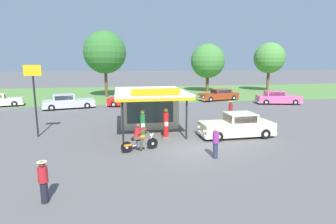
{
  "coord_description": "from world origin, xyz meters",
  "views": [
    {
      "loc": [
        -4.15,
        -14.43,
        4.92
      ],
      "look_at": [
        -0.73,
        4.44,
        1.4
      ],
      "focal_mm": 28.77,
      "sensor_mm": 36.0,
      "label": 1
    }
  ],
  "objects_px": {
    "parked_car_second_row_spare": "(128,100)",
    "bystander_chatting_near_pumps": "(231,110)",
    "parked_car_back_row_right": "(277,98)",
    "featured_classic_sedan": "(237,126)",
    "parked_car_back_row_left": "(68,102)",
    "parked_car_back_row_centre_right": "(219,95)",
    "bystander_leaning_by_kiosk": "(43,181)",
    "bystander_standing_back_lot": "(216,142)",
    "motorcycle_with_rider": "(139,140)",
    "gas_pump_nearside": "(143,126)",
    "roadside_pole_sign": "(34,88)",
    "gas_pump_offside": "(166,125)"
  },
  "relations": [
    {
      "from": "parked_car_back_row_centre_right",
      "to": "motorcycle_with_rider",
      "type": "bearing_deg",
      "value": -122.21
    },
    {
      "from": "parked_car_back_row_left",
      "to": "parked_car_back_row_centre_right",
      "type": "relative_size",
      "value": 0.99
    },
    {
      "from": "featured_classic_sedan",
      "to": "gas_pump_nearside",
      "type": "bearing_deg",
      "value": 175.94
    },
    {
      "from": "parked_car_back_row_centre_right",
      "to": "roadside_pole_sign",
      "type": "distance_m",
      "value": 23.83
    },
    {
      "from": "parked_car_back_row_left",
      "to": "bystander_standing_back_lot",
      "type": "bearing_deg",
      "value": -59.54
    },
    {
      "from": "bystander_standing_back_lot",
      "to": "gas_pump_offside",
      "type": "bearing_deg",
      "value": 114.4
    },
    {
      "from": "parked_car_second_row_spare",
      "to": "bystander_chatting_near_pumps",
      "type": "relative_size",
      "value": 3.1
    },
    {
      "from": "featured_classic_sedan",
      "to": "parked_car_second_row_spare",
      "type": "distance_m",
      "value": 15.9
    },
    {
      "from": "featured_classic_sedan",
      "to": "bystander_standing_back_lot",
      "type": "bearing_deg",
      "value": -127.58
    },
    {
      "from": "gas_pump_nearside",
      "to": "featured_classic_sedan",
      "type": "distance_m",
      "value": 6.31
    },
    {
      "from": "gas_pump_nearside",
      "to": "parked_car_second_row_spare",
      "type": "distance_m",
      "value": 13.97
    },
    {
      "from": "gas_pump_offside",
      "to": "bystander_leaning_by_kiosk",
      "type": "bearing_deg",
      "value": -127.31
    },
    {
      "from": "gas_pump_nearside",
      "to": "roadside_pole_sign",
      "type": "distance_m",
      "value": 7.57
    },
    {
      "from": "parked_car_back_row_centre_right",
      "to": "bystander_leaning_by_kiosk",
      "type": "bearing_deg",
      "value": -123.03
    },
    {
      "from": "parked_car_second_row_spare",
      "to": "bystander_standing_back_lot",
      "type": "height_order",
      "value": "bystander_standing_back_lot"
    },
    {
      "from": "featured_classic_sedan",
      "to": "roadside_pole_sign",
      "type": "relative_size",
      "value": 1.06
    },
    {
      "from": "parked_car_second_row_spare",
      "to": "bystander_standing_back_lot",
      "type": "relative_size",
      "value": 3.17
    },
    {
      "from": "featured_classic_sedan",
      "to": "parked_car_back_row_right",
      "type": "distance_m",
      "value": 17.01
    },
    {
      "from": "parked_car_back_row_left",
      "to": "parked_car_back_row_centre_right",
      "type": "height_order",
      "value": "parked_car_back_row_left"
    },
    {
      "from": "parked_car_back_row_left",
      "to": "parked_car_second_row_spare",
      "type": "bearing_deg",
      "value": 4.25
    },
    {
      "from": "parked_car_second_row_spare",
      "to": "parked_car_back_row_right",
      "type": "relative_size",
      "value": 0.95
    },
    {
      "from": "parked_car_back_row_centre_right",
      "to": "parked_car_back_row_right",
      "type": "distance_m",
      "value": 7.23
    },
    {
      "from": "parked_car_back_row_right",
      "to": "bystander_standing_back_lot",
      "type": "height_order",
      "value": "bystander_standing_back_lot"
    },
    {
      "from": "gas_pump_nearside",
      "to": "parked_car_back_row_centre_right",
      "type": "relative_size",
      "value": 0.34
    },
    {
      "from": "roadside_pole_sign",
      "to": "parked_car_back_row_left",
      "type": "bearing_deg",
      "value": 90.21
    },
    {
      "from": "gas_pump_offside",
      "to": "parked_car_back_row_centre_right",
      "type": "xyz_separation_m",
      "value": [
        10.05,
        16.73,
        -0.24
      ]
    },
    {
      "from": "bystander_leaning_by_kiosk",
      "to": "bystander_standing_back_lot",
      "type": "bearing_deg",
      "value": 23.33
    },
    {
      "from": "gas_pump_offside",
      "to": "parked_car_second_row_spare",
      "type": "xyz_separation_m",
      "value": [
        -1.96,
        13.96,
        -0.21
      ]
    },
    {
      "from": "parked_car_second_row_spare",
      "to": "bystander_chatting_near_pumps",
      "type": "bearing_deg",
      "value": -48.53
    },
    {
      "from": "gas_pump_offside",
      "to": "featured_classic_sedan",
      "type": "relative_size",
      "value": 0.4
    },
    {
      "from": "bystander_standing_back_lot",
      "to": "parked_car_second_row_spare",
      "type": "bearing_deg",
      "value": 101.99
    },
    {
      "from": "parked_car_back_row_left",
      "to": "bystander_chatting_near_pumps",
      "type": "height_order",
      "value": "bystander_chatting_near_pumps"
    },
    {
      "from": "parked_car_back_row_right",
      "to": "bystander_standing_back_lot",
      "type": "xyz_separation_m",
      "value": [
        -13.97,
        -16.63,
        0.14
      ]
    },
    {
      "from": "motorcycle_with_rider",
      "to": "parked_car_second_row_spare",
      "type": "height_order",
      "value": "motorcycle_with_rider"
    },
    {
      "from": "bystander_standing_back_lot",
      "to": "parked_car_back_row_centre_right",
      "type": "bearing_deg",
      "value": 68.7
    },
    {
      "from": "featured_classic_sedan",
      "to": "parked_car_second_row_spare",
      "type": "relative_size",
      "value": 0.98
    },
    {
      "from": "gas_pump_offside",
      "to": "motorcycle_with_rider",
      "type": "height_order",
      "value": "gas_pump_offside"
    },
    {
      "from": "motorcycle_with_rider",
      "to": "featured_classic_sedan",
      "type": "height_order",
      "value": "featured_classic_sedan"
    },
    {
      "from": "featured_classic_sedan",
      "to": "motorcycle_with_rider",
      "type": "bearing_deg",
      "value": -164.68
    },
    {
      "from": "gas_pump_nearside",
      "to": "bystander_leaning_by_kiosk",
      "type": "relative_size",
      "value": 1.25
    },
    {
      "from": "parked_car_back_row_right",
      "to": "bystander_chatting_near_pumps",
      "type": "height_order",
      "value": "bystander_chatting_near_pumps"
    },
    {
      "from": "parked_car_back_row_centre_right",
      "to": "parked_car_back_row_right",
      "type": "relative_size",
      "value": 1.06
    },
    {
      "from": "gas_pump_offside",
      "to": "featured_classic_sedan",
      "type": "xyz_separation_m",
      "value": [
        4.77,
        -0.45,
        -0.2
      ]
    },
    {
      "from": "motorcycle_with_rider",
      "to": "parked_car_back_row_right",
      "type": "xyz_separation_m",
      "value": [
        17.8,
        14.73,
        0.07
      ]
    },
    {
      "from": "gas_pump_nearside",
      "to": "gas_pump_offside",
      "type": "bearing_deg",
      "value": 0.0
    },
    {
      "from": "motorcycle_with_rider",
      "to": "bystander_chatting_near_pumps",
      "type": "distance_m",
      "value": 10.75
    },
    {
      "from": "parked_car_back_row_right",
      "to": "parked_car_back_row_centre_right",
      "type": "bearing_deg",
      "value": 143.61
    },
    {
      "from": "motorcycle_with_rider",
      "to": "gas_pump_nearside",
      "type": "bearing_deg",
      "value": 79.81
    },
    {
      "from": "parked_car_back_row_left",
      "to": "roadside_pole_sign",
      "type": "height_order",
      "value": "roadside_pole_sign"
    },
    {
      "from": "featured_classic_sedan",
      "to": "parked_car_back_row_left",
      "type": "xyz_separation_m",
      "value": [
        -13.26,
        13.92,
        -0.01
      ]
    }
  ]
}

